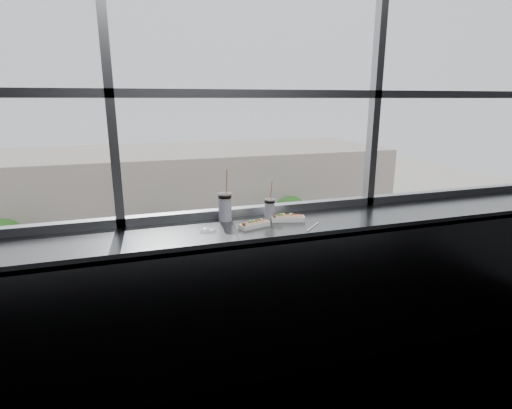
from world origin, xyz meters
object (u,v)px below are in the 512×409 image
object	(u,v)px
tree_left	(3,240)
car_near_d	(287,314)
pedestrian_c	(194,249)
pedestrian_b	(116,258)
hotdog_tray_left	(255,224)
car_near_e	(374,298)
hotdog_tray_right	(288,218)
car_far_b	(164,272)
pedestrian_a	(70,267)
car_near_b	(39,355)
soda_cup_left	(225,205)
car_far_c	(318,253)
soda_cup_right	(270,208)
loose_straw	(313,227)
wrapper	(208,229)
tree_right	(290,213)
tree_center	(164,230)

from	to	relation	value
tree_left	car_near_d	bearing A→B (deg)	-35.53
pedestrian_c	tree_left	bearing A→B (deg)	-91.02
pedestrian_b	car_near_d	bearing A→B (deg)	-52.11
hotdog_tray_left	car_near_e	xyz separation A→B (m)	(12.94, 16.32, -11.00)
hotdog_tray_right	car_far_b	distance (m)	26.66
hotdog_tray_right	pedestrian_a	size ratio (longest dim) A/B	0.13
hotdog_tray_right	car_near_b	bearing A→B (deg)	125.19
car_near_d	hotdog_tray_left	bearing A→B (deg)	151.76
soda_cup_left	tree_left	bearing A→B (deg)	108.61
car_near_e	pedestrian_b	distance (m)	19.43
pedestrian_a	tree_left	world-z (taller)	tree_left
car_near_e	car_near_d	bearing A→B (deg)	85.75
car_far_c	pedestrian_b	bearing A→B (deg)	82.73
soda_cup_right	car_near_e	bearing A→B (deg)	51.70
car_far_b	pedestrian_b	world-z (taller)	car_far_b
car_near_e	tree_left	size ratio (longest dim) A/B	1.31
hotdog_tray_left	hotdog_tray_right	world-z (taller)	hotdog_tray_right
car_near_b	pedestrian_b	size ratio (longest dim) A/B	3.73
loose_straw	wrapper	distance (m)	0.73
car_far_c	tree_left	xyz separation A→B (m)	(-22.73, 4.00, 2.28)
loose_straw	car_near_d	bearing A→B (deg)	24.44
hotdog_tray_left	car_near_d	size ratio (longest dim) A/B	0.04
tree_right	wrapper	bearing A→B (deg)	-114.15
hotdog_tray_right	car_near_b	distance (m)	20.42
wrapper	soda_cup_left	bearing A→B (deg)	50.38
car_far_b	tree_right	bearing A→B (deg)	-73.17
car_far_b	car_near_b	distance (m)	10.37
wrapper	pedestrian_b	bearing A→B (deg)	93.86
soda_cup_right	pedestrian_c	xyz separation A→B (m)	(3.65, 27.94, -11.12)
hotdog_tray_left	car_far_c	xyz separation A→B (m)	(13.11, 24.32, -11.12)
tree_right	pedestrian_a	bearing A→B (deg)	-177.55
wrapper	car_near_e	distance (m)	23.72
soda_cup_left	tree_center	xyz separation A→B (m)	(1.70, 28.10, -9.30)
loose_straw	car_far_b	size ratio (longest dim) A/B	0.04
wrapper	tree_center	xyz separation A→B (m)	(1.87, 28.30, -9.20)
pedestrian_b	tree_left	world-z (taller)	tree_left
hotdog_tray_right	pedestrian_c	xyz separation A→B (m)	(3.53, 28.02, -11.06)
loose_straw	car_near_e	distance (m)	23.42
car_near_e	car_near_b	xyz separation A→B (m)	(-18.46, 0.00, 0.10)
hotdog_tray_right	car_near_d	size ratio (longest dim) A/B	0.04
tree_center	pedestrian_a	bearing A→B (deg)	-173.74
pedestrian_b	tree_left	size ratio (longest dim) A/B	0.38
hotdog_tray_right	tree_center	distance (m)	29.75
car_far_c	wrapper	bearing A→B (deg)	158.80
loose_straw	car_near_e	xyz separation A→B (m)	(12.55, 16.44, -10.98)
car_near_d	car_far_b	xyz separation A→B (m)	(-6.11, 8.00, 0.02)
hotdog_tray_right	pedestrian_b	world-z (taller)	hotdog_tray_right
hotdog_tray_right	car_far_c	xyz separation A→B (m)	(12.84, 24.26, -11.12)
hotdog_tray_right	car_near_d	distance (m)	20.84
soda_cup_left	car_near_e	bearing A→B (deg)	50.87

